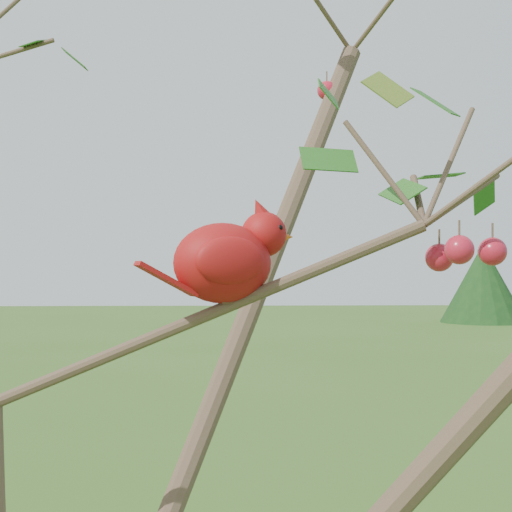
{
  "coord_description": "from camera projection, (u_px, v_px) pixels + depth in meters",
  "views": [
    {
      "loc": [
        0.28,
        -1.01,
        2.15
      ],
      "look_at": [
        0.32,
        0.09,
        2.16
      ],
      "focal_mm": 55.0,
      "sensor_mm": 36.0,
      "label": 1
    }
  ],
  "objects": [
    {
      "name": "distant_trees",
      "position": [
        201.0,
        293.0,
        23.77
      ],
      "size": [
        37.42,
        12.69,
        2.92
      ],
      "color": "#483327",
      "rests_on": "ground"
    },
    {
      "name": "crabapple_tree",
      "position": [
        21.0,
        284.0,
        0.97
      ],
      "size": [
        2.35,
        2.05,
        2.95
      ],
      "color": "#483327",
      "rests_on": "ground"
    },
    {
      "name": "cardinal",
      "position": [
        228.0,
        259.0,
        1.08
      ],
      "size": [
        0.23,
        0.15,
        0.16
      ],
      "rotation": [
        0.0,
        0.0,
        0.36
      ],
      "color": "#A90E16",
      "rests_on": "ground"
    }
  ]
}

